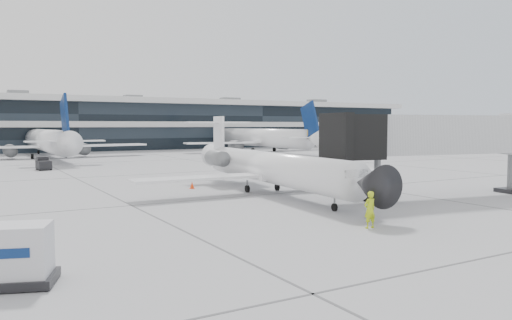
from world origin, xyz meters
TOP-DOWN VIEW (x-y plane):
  - ground at (0.00, 0.00)m, footprint 220.00×220.00m
  - terminal at (0.00, 82.00)m, footprint 170.00×22.00m
  - bg_jet_center at (-8.00, 55.00)m, footprint 32.00×40.00m
  - bg_jet_right at (32.00, 55.00)m, footprint 32.00×40.00m
  - regional_jet at (1.02, 0.71)m, footprint 21.37×26.69m
  - jet_bridge at (12.47, -7.76)m, footprint 19.41×6.73m
  - ramp_worker at (-1.42, -13.33)m, footprint 0.71×0.47m
  - cargo_uld at (-17.99, -14.39)m, footprint 2.91×2.52m
  - traffic_cone at (-3.09, 6.19)m, footprint 0.51×0.51m
  - far_tug at (-11.50, 31.46)m, footprint 1.59×2.52m

SIDE VIEW (x-z plane):
  - ground at x=0.00m, z-range 0.00..0.00m
  - bg_jet_center at x=-8.00m, z-range -4.80..4.80m
  - bg_jet_right at x=32.00m, z-range -4.80..4.80m
  - traffic_cone at x=-3.09m, z-range -0.02..0.57m
  - far_tug at x=-11.50m, z-range -0.08..1.47m
  - ramp_worker at x=-1.42m, z-range 0.00..1.92m
  - cargo_uld at x=-17.99m, z-range 0.01..2.01m
  - regional_jet at x=1.02m, z-range -0.98..5.18m
  - jet_bridge at x=12.47m, z-range 1.43..7.67m
  - terminal at x=0.00m, z-range 0.00..10.00m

